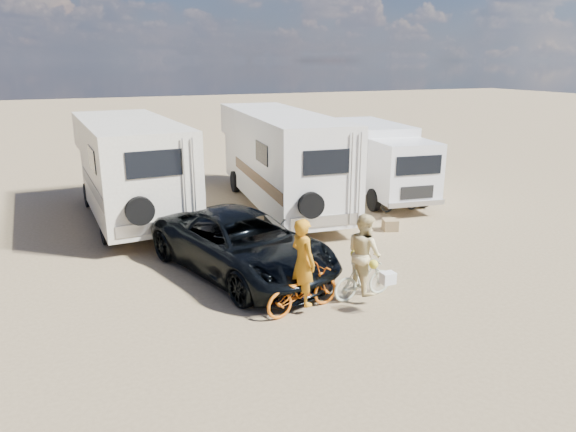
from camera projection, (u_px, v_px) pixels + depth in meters
name	position (u px, v px, depth m)	size (l,w,h in m)	color
ground	(369.00, 277.00, 12.67)	(140.00, 140.00, 0.00)	#947C58
rv_main	(280.00, 161.00, 18.39)	(2.43, 8.77, 3.33)	white
rv_left	(131.00, 171.00, 16.95)	(2.67, 7.33, 3.23)	white
box_truck	(377.00, 162.00, 19.84)	(2.14, 6.20, 2.73)	silver
dark_suv	(242.00, 244.00, 12.76)	(2.50, 5.42, 1.51)	black
bike_man	(303.00, 290.00, 10.83)	(0.62, 1.78, 0.94)	#DA6210
bike_woman	(363.00, 279.00, 11.44)	(0.42, 1.48, 0.89)	#B4BCA0
rider_man	(303.00, 270.00, 10.70)	(0.67, 0.44, 1.84)	#C27713
rider_woman	(364.00, 261.00, 11.32)	(0.85, 0.67, 1.76)	#DCC788
bike_parked	(400.00, 200.00, 18.17)	(0.53, 1.52, 0.80)	black
cooler	(291.00, 258.00, 13.32)	(0.50, 0.37, 0.40)	navy
crate	(390.00, 225.00, 16.13)	(0.43, 0.43, 0.35)	olive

